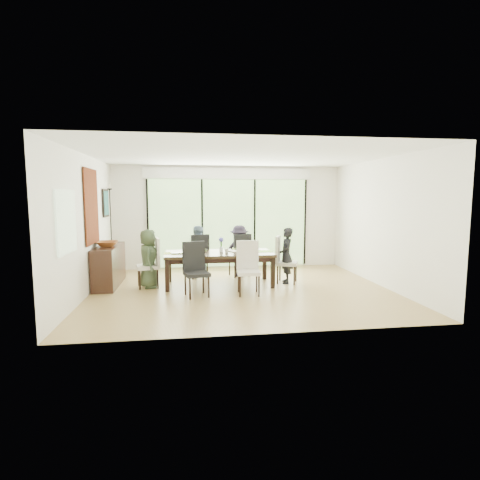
{
  "coord_description": "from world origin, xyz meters",
  "views": [
    {
      "loc": [
        -1.06,
        -7.41,
        1.9
      ],
      "look_at": [
        0.0,
        0.25,
        1.0
      ],
      "focal_mm": 28.0,
      "sensor_mm": 36.0,
      "label": 1
    }
  ],
  "objects": [
    {
      "name": "cup_a",
      "position": [
        -1.12,
        0.64,
        0.76
      ],
      "size": [
        0.16,
        0.16,
        0.09
      ],
      "primitive_type": "imported",
      "rotation": [
        0.0,
        0.0,
        0.51
      ],
      "color": "white",
      "rests_on": "table_top"
    },
    {
      "name": "chair_left_end",
      "position": [
        -1.92,
        0.49,
        0.52
      ],
      "size": [
        0.51,
        0.51,
        1.05
      ],
      "primitive_type": null,
      "rotation": [
        0.0,
        0.0,
        -1.39
      ],
      "color": "white",
      "rests_on": "floor"
    },
    {
      "name": "laptop",
      "position": [
        -1.27,
        0.39,
        0.73
      ],
      "size": [
        0.34,
        0.24,
        0.02
      ],
      "primitive_type": "imported",
      "rotation": [
        0.0,
        0.0,
        0.14
      ],
      "color": "silver",
      "rests_on": "table_top"
    },
    {
      "name": "bowl",
      "position": [
        -2.76,
        0.7,
        0.91
      ],
      "size": [
        0.45,
        0.45,
        0.11
      ],
      "primitive_type": "imported",
      "color": "brown",
      "rests_on": "sideboard"
    },
    {
      "name": "mullion_d",
      "position": [
        2.1,
        2.46,
        1.2
      ],
      "size": [
        0.05,
        0.04,
        2.3
      ],
      "primitive_type": "cube",
      "color": "black",
      "rests_on": "wall_back"
    },
    {
      "name": "cup_b",
      "position": [
        -0.27,
        0.39,
        0.76
      ],
      "size": [
        0.12,
        0.12,
        0.09
      ],
      "primitive_type": "imported",
      "rotation": [
        0.0,
        0.0,
        1.95
      ],
      "color": "white",
      "rests_on": "table_top"
    },
    {
      "name": "foliage_left",
      "position": [
        -1.8,
        5.2,
        1.44
      ],
      "size": [
        3.2,
        3.2,
        3.2
      ],
      "primitive_type": "sphere",
      "color": "#14380F",
      "rests_on": "ground"
    },
    {
      "name": "candlestick_shaft",
      "position": [
        -2.76,
        1.15,
        1.47
      ],
      "size": [
        0.02,
        0.02,
        1.19
      ],
      "primitive_type": "cylinder",
      "color": "black",
      "rests_on": "sideboard"
    },
    {
      "name": "person_far_right",
      "position": [
        0.13,
        1.32,
        0.61
      ],
      "size": [
        0.64,
        0.49,
        1.23
      ],
      "primitive_type": "imported",
      "rotation": [
        0.0,
        0.0,
        2.89
      ],
      "color": "#231D2C",
      "rests_on": "floor"
    },
    {
      "name": "person_left_end",
      "position": [
        -1.9,
        0.49,
        0.61
      ],
      "size": [
        0.4,
        0.6,
        1.23
      ],
      "primitive_type": "imported",
      "rotation": [
        0.0,
        0.0,
        1.64
      ],
      "color": "#394930",
      "rests_on": "floor"
    },
    {
      "name": "mullion_a",
      "position": [
        -2.1,
        2.46,
        1.2
      ],
      "size": [
        0.05,
        0.04,
        2.3
      ],
      "primitive_type": "cube",
      "color": "black",
      "rests_on": "wall_back"
    },
    {
      "name": "wall_front",
      "position": [
        0.0,
        -2.51,
        1.35
      ],
      "size": [
        6.0,
        0.02,
        2.7
      ],
      "primitive_type": "cube",
      "color": "silver",
      "rests_on": "floor"
    },
    {
      "name": "sideboard",
      "position": [
        -2.76,
        0.8,
        0.43
      ],
      "size": [
        0.43,
        1.52,
        0.86
      ],
      "primitive_type": "cube",
      "color": "black",
      "rests_on": "floor"
    },
    {
      "name": "table_apron",
      "position": [
        -0.42,
        0.49,
        0.6
      ],
      "size": [
        2.09,
        0.86,
        0.1
      ],
      "primitive_type": "cube",
      "color": "black",
      "rests_on": "floor"
    },
    {
      "name": "glass_doors",
      "position": [
        0.0,
        2.47,
        1.2
      ],
      "size": [
        4.2,
        0.02,
        2.3
      ],
      "primitive_type": "cube",
      "color": "#598C3F",
      "rests_on": "wall_back"
    },
    {
      "name": "hyacinth_blooms",
      "position": [
        -0.37,
        0.54,
        0.98
      ],
      "size": [
        0.1,
        0.1,
        0.1
      ],
      "primitive_type": "sphere",
      "color": "#564DC2",
      "rests_on": "table_top"
    },
    {
      "name": "mullion_b",
      "position": [
        -0.7,
        2.46,
        1.2
      ],
      "size": [
        0.05,
        0.04,
        2.3
      ],
      "primitive_type": "cube",
      "color": "black",
      "rests_on": "wall_back"
    },
    {
      "name": "tapestry",
      "position": [
        -2.97,
        0.4,
        1.7
      ],
      "size": [
        0.02,
        1.0,
        1.5
      ],
      "primitive_type": "cube",
      "color": "maroon",
      "rests_on": "wall_left"
    },
    {
      "name": "side_window",
      "position": [
        -2.97,
        -1.2,
        1.5
      ],
      "size": [
        0.02,
        0.9,
        1.0
      ],
      "primitive_type": "cube",
      "color": "#8CAD7F",
      "rests_on": "wall_left"
    },
    {
      "name": "table_top",
      "position": [
        -0.42,
        0.49,
        0.68
      ],
      "size": [
        2.28,
        1.05,
        0.06
      ],
      "primitive_type": "cube",
      "color": "black",
      "rests_on": "floor"
    },
    {
      "name": "person_far_left",
      "position": [
        -0.87,
        1.32,
        0.61
      ],
      "size": [
        0.57,
        0.36,
        1.23
      ],
      "primitive_type": "imported",
      "rotation": [
        0.0,
        0.0,
        3.13
      ],
      "color": "#718CA3",
      "rests_on": "floor"
    },
    {
      "name": "chair_far_right",
      "position": [
        0.13,
        1.34,
        0.52
      ],
      "size": [
        0.53,
        0.53,
        1.05
      ],
      "primitive_type": null,
      "rotation": [
        0.0,
        0.0,
        3.39
      ],
      "color": "black",
      "rests_on": "floor"
    },
    {
      "name": "rail_top",
      "position": [
        0.0,
        4.2,
        0.55
      ],
      "size": [
        6.0,
        0.08,
        0.06
      ],
      "primitive_type": "cube",
      "color": "brown",
      "rests_on": "deck"
    },
    {
      "name": "candlestick_base",
      "position": [
        -2.76,
        1.15,
        0.87
      ],
      "size": [
        0.1,
        0.1,
        0.04
      ],
      "primitive_type": "cylinder",
      "color": "black",
      "rests_on": "sideboard"
    },
    {
      "name": "chair_near_left",
      "position": [
        -0.92,
        -0.38,
        0.52
      ],
      "size": [
        0.53,
        0.53,
        1.05
      ],
      "primitive_type": null,
      "rotation": [
        0.0,
        0.0,
        0.24
      ],
      "color": "black",
      "rests_on": "floor"
    },
    {
      "name": "placemat_left",
      "position": [
        -1.37,
        0.49,
        0.72
      ],
      "size": [
        0.42,
        0.3,
        0.01
      ],
      "primitive_type": "cube",
      "color": "#9DB03F",
      "rests_on": "table_top"
    },
    {
      "name": "art_canvas",
      "position": [
        -2.95,
        1.7,
        1.75
      ],
      "size": [
        0.01,
        0.45,
        0.55
      ],
      "primitive_type": "cube",
      "color": "#174A4C",
      "rests_on": "wall_left"
    },
    {
      "name": "foliage_mid",
      "position": [
        0.4,
        5.8,
        1.8
      ],
      "size": [
        4.0,
        4.0,
        4.0
      ],
      "primitive_type": "sphere",
      "color": "#14380F",
      "rests_on": "ground"
    },
    {
      "name": "table_leg_br",
      "position": [
        0.66,
        0.92,
        0.33
      ],
      "size": [
        0.09,
        0.09,
        0.66
      ],
      "primitive_type": "cube",
      "color": "black",
      "rests_on": "floor"
    },
    {
      "name": "table_leg_fr",
      "position": [
        0.66,
        0.06,
        0.33
      ],
      "size": [
        0.09,
        0.09,
        0.66
      ],
      "primitive_type": "cube",
      "color": "black",
      "rests_on": "floor"
    },
    {
      "name": "candlestick_pan",
      "position": [
        -2.76,
        1.15,
        2.06
      ],
      "size": [
        0.1,
        0.1,
        0.03
      ],
      "primitive_type": "cylinder",
      "color": "black",
      "rests_on": "sideboard"
    },
    {
      "name": "person_right_end",
      "position": [
        1.06,
        0.49,
        0.61
      ],
      "size": [
        0.44,
        0.62,
        1.23
      ],
      "primitive_type": "imported",
      "rotation": [
        0.0,
        0.0,
        -1.72
      ],
      "color": "black",
      "rests_on": "floor"
    },
    {
      "name": "candle",
      "position": [
        -2.76,
        1.15,
        2.12
      ],
      "size": [
        0.03,
        0.03,
        0.1
      ],
      "primitive_type": "cylinder",
      "color": "silver",
      "rests_on": "sideboard"
    },
    {
      "name": "deck",
      "position": [
        0.0,
        3.4,
        -0.05
      ],
      "size": [
        6.0,
        1.8,
        0.1
      ],
      "primitive_type": "cube",
      "color": "brown",
      "rests_on": "ground"
    },
    {
      "name": "blinds_header",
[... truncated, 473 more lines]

